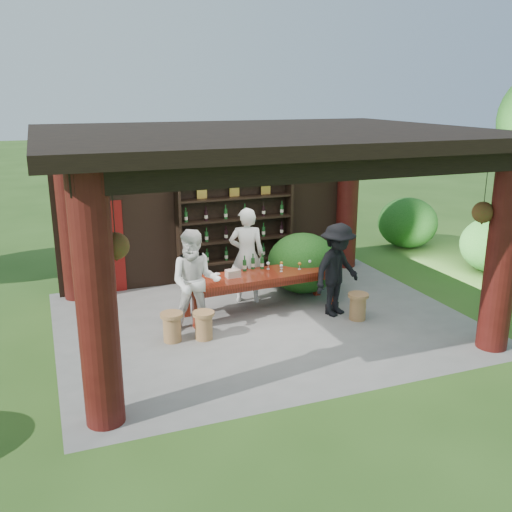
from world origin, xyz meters
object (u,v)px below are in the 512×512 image
object	(u,v)px
host	(247,255)
guest_woman	(195,282)
stool_near_right	(358,306)
wine_shelf	(236,230)
stool_far_left	(172,326)
guest_man	(337,270)
napkin_basket	(233,273)
stool_near_left	(204,325)
tasting_table	(261,279)

from	to	relation	value
host	guest_woman	world-z (taller)	host
stool_near_right	wine_shelf	bearing A→B (deg)	114.60
stool_near_right	host	distance (m)	2.41
stool_near_right	host	size ratio (longest dim) A/B	0.26
stool_near_right	guest_woman	bearing A→B (deg)	169.98
wine_shelf	stool_near_right	xyz separation A→B (m)	(1.38, -3.01, -0.89)
guest_woman	stool_far_left	bearing A→B (deg)	-135.62
stool_near_right	guest_man	xyz separation A→B (m)	(-0.26, 0.37, 0.62)
stool_far_left	napkin_basket	xyz separation A→B (m)	(1.37, 0.79, 0.55)
stool_near_left	wine_shelf	bearing A→B (deg)	61.24
stool_far_left	tasting_table	bearing A→B (deg)	22.43
host	stool_near_left	bearing A→B (deg)	68.24
guest_man	host	bearing A→B (deg)	113.20
host	guest_woman	bearing A→B (deg)	59.83
guest_woman	napkin_basket	distance (m)	1.04
wine_shelf	napkin_basket	size ratio (longest dim) A/B	10.09
wine_shelf	stool_far_left	xyz separation A→B (m)	(-2.08, -2.72, -0.89)
tasting_table	host	distance (m)	0.67
guest_woman	stool_near_right	bearing A→B (deg)	8.28
tasting_table	host	bearing A→B (deg)	98.93
host	guest_man	distance (m)	1.86
stool_near_right	napkin_basket	bearing A→B (deg)	152.85
stool_near_right	tasting_table	bearing A→B (deg)	144.34
guest_man	tasting_table	bearing A→B (deg)	127.29
host	wine_shelf	bearing A→B (deg)	-79.47
stool_near_right	host	world-z (taller)	host
wine_shelf	tasting_table	bearing A→B (deg)	-94.08
stool_near_left	guest_woman	world-z (taller)	guest_woman
tasting_table	stool_near_left	bearing A→B (deg)	-147.29
stool_far_left	stool_near_right	bearing A→B (deg)	-4.66
stool_far_left	guest_woman	bearing A→B (deg)	26.08
stool_far_left	napkin_basket	bearing A→B (deg)	30.05
wine_shelf	stool_near_left	world-z (taller)	wine_shelf
host	guest_woman	xyz separation A→B (m)	(-1.36, -1.13, -0.04)
host	napkin_basket	world-z (taller)	host
stool_near_left	guest_woman	bearing A→B (deg)	95.97
stool_near_left	guest_man	size ratio (longest dim) A/B	0.28
wine_shelf	stool_near_right	world-z (taller)	wine_shelf
tasting_table	stool_near_left	distance (m)	1.72
tasting_table	guest_man	bearing A→B (deg)	-29.70
host	guest_man	bearing A→B (deg)	156.29
host	guest_man	world-z (taller)	host
wine_shelf	guest_man	size ratio (longest dim) A/B	1.47
wine_shelf	guest_woman	world-z (taller)	wine_shelf
tasting_table	napkin_basket	distance (m)	0.61
tasting_table	host	size ratio (longest dim) A/B	1.62
stool_far_left	guest_man	size ratio (longest dim) A/B	0.29
stool_near_left	napkin_basket	xyz separation A→B (m)	(0.84, 0.90, 0.56)
stool_near_left	guest_man	bearing A→B (deg)	4.20
stool_near_right	guest_man	distance (m)	0.77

